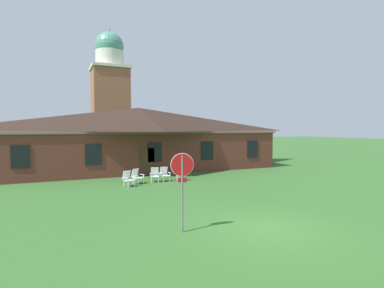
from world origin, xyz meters
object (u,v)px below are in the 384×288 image
(lawn_chair_by_porch, at_px, (128,178))
(lawn_chair_left_end, at_px, (155,174))
(lawn_chair_middle, at_px, (165,174))
(lawn_chair_right_end, at_px, (180,173))
(lawn_chair_near_door, at_px, (137,176))
(stop_sign, at_px, (182,176))

(lawn_chair_by_porch, xyz_separation_m, lawn_chair_left_end, (1.98, 0.90, 0.00))
(lawn_chair_left_end, relative_size, lawn_chair_middle, 1.00)
(lawn_chair_by_porch, bearing_deg, lawn_chair_middle, 18.73)
(lawn_chair_middle, xyz_separation_m, lawn_chair_right_end, (1.05, -0.23, 0.00))
(lawn_chair_middle, relative_size, lawn_chair_right_end, 1.00)
(lawn_chair_middle, bearing_deg, lawn_chair_near_door, -173.99)
(lawn_chair_by_porch, relative_size, lawn_chair_near_door, 1.00)
(lawn_chair_near_door, xyz_separation_m, lawn_chair_middle, (1.96, 0.21, 0.00))
(lawn_chair_near_door, distance_m, lawn_chair_middle, 1.97)
(stop_sign, bearing_deg, lawn_chair_middle, 74.62)
(stop_sign, relative_size, lawn_chair_left_end, 2.87)
(lawn_chair_by_porch, height_order, lawn_chair_near_door, same)
(stop_sign, bearing_deg, lawn_chair_near_door, 85.43)
(lawn_chair_left_end, distance_m, lawn_chair_right_end, 1.77)
(lawn_chair_left_end, xyz_separation_m, lawn_chair_middle, (0.70, 0.01, 0.00))
(lawn_chair_by_porch, bearing_deg, stop_sign, -90.38)
(lawn_chair_near_door, relative_size, lawn_chair_middle, 1.00)
(stop_sign, relative_size, lawn_chair_by_porch, 2.87)
(lawn_chair_middle, distance_m, lawn_chair_right_end, 1.08)
(lawn_chair_right_end, bearing_deg, lawn_chair_left_end, 172.82)
(stop_sign, xyz_separation_m, lawn_chair_right_end, (3.79, 9.73, -1.45))
(lawn_chair_near_door, height_order, lawn_chair_left_end, same)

